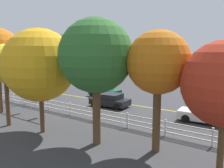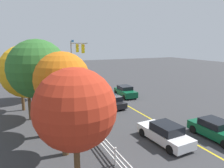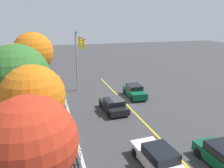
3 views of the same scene
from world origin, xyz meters
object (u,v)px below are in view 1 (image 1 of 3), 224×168
at_px(car_0, 110,100).
at_px(tree_1, 158,63).
at_px(car_1, 209,114).
at_px(car_2, 104,91).
at_px(tree_4, 5,64).
at_px(tree_0, 40,65).
at_px(tree_3, 96,56).

height_order(car_0, tree_1, tree_1).
distance_m(car_1, car_2, 13.27).
bearing_deg(tree_1, car_1, -101.13).
bearing_deg(car_1, tree_1, 75.48).
height_order(tree_1, tree_4, tree_1).
xyz_separation_m(tree_1, tree_4, (10.93, 2.18, -0.30)).
height_order(car_1, tree_0, tree_0).
relative_size(car_1, car_2, 1.11).
height_order(car_0, tree_0, tree_0).
distance_m(tree_1, tree_4, 11.15).
distance_m(car_0, tree_0, 9.47).
distance_m(car_0, tree_4, 10.36).
bearing_deg(car_0, tree_3, 117.10).
relative_size(tree_3, tree_4, 1.23).
bearing_deg(tree_3, car_2, -55.31).
bearing_deg(tree_1, tree_3, 18.08).
bearing_deg(tree_1, tree_4, 11.28).
xyz_separation_m(car_1, tree_0, (9.02, 8.60, 3.92)).
relative_size(tree_1, tree_3, 0.90).
distance_m(tree_0, tree_4, 3.32).
bearing_deg(tree_0, tree_3, -172.45).
bearing_deg(tree_1, car_2, -42.79).
xyz_separation_m(car_0, tree_1, (-7.97, 6.93, 4.26)).
xyz_separation_m(tree_3, tree_4, (7.59, 1.09, -0.64)).
bearing_deg(tree_4, tree_3, -171.83).
bearing_deg(tree_3, tree_4, 8.17).
bearing_deg(tree_3, tree_0, 7.55).
bearing_deg(tree_0, car_1, -136.37).
relative_size(car_0, car_2, 0.99).
bearing_deg(car_2, car_0, -43.73).
bearing_deg(tree_4, car_1, -143.45).
relative_size(car_0, tree_0, 0.57).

